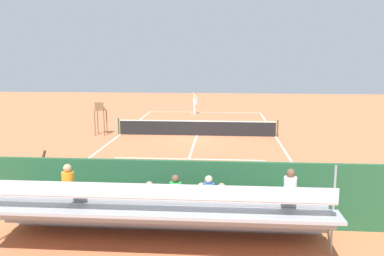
{
  "coord_description": "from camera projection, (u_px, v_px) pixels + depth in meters",
  "views": [
    {
      "loc": [
        -1.68,
        25.55,
        5.04
      ],
      "look_at": [
        0.0,
        4.0,
        1.2
      ],
      "focal_mm": 38.05,
      "sensor_mm": 36.0,
      "label": 1
    }
  ],
  "objects": [
    {
      "name": "ground_plane",
      "position": [
        197.0,
        136.0,
        26.09
      ],
      "size": [
        60.0,
        60.0,
        0.0
      ],
      "primitive_type": "plane",
      "color": "#CC7047"
    },
    {
      "name": "court_line_markings",
      "position": [
        197.0,
        135.0,
        26.13
      ],
      "size": [
        10.1,
        22.2,
        0.01
      ],
      "color": "white",
      "rests_on": "ground"
    },
    {
      "name": "tennis_net",
      "position": [
        197.0,
        128.0,
        26.01
      ],
      "size": [
        10.3,
        0.1,
        1.07
      ],
      "color": "black",
      "rests_on": "ground"
    },
    {
      "name": "backdrop_wall",
      "position": [
        166.0,
        193.0,
        12.18
      ],
      "size": [
        18.0,
        0.16,
        2.0
      ],
      "primitive_type": "cube",
      "color": "#235633",
      "rests_on": "ground"
    },
    {
      "name": "bleacher_stand",
      "position": [
        163.0,
        212.0,
        10.87
      ],
      "size": [
        9.06,
        2.4,
        2.48
      ],
      "color": "#9EA0A5",
      "rests_on": "ground"
    },
    {
      "name": "umpire_chair",
      "position": [
        100.0,
        115.0,
        26.08
      ],
      "size": [
        0.67,
        0.67,
        2.14
      ],
      "color": "brown",
      "rests_on": "ground"
    },
    {
      "name": "courtside_bench",
      "position": [
        258.0,
        201.0,
        12.75
      ],
      "size": [
        1.8,
        0.4,
        0.93
      ],
      "color": "#234C2D",
      "rests_on": "ground"
    },
    {
      "name": "equipment_bag",
      "position": [
        205.0,
        212.0,
        12.82
      ],
      "size": [
        0.9,
        0.36,
        0.36
      ],
      "primitive_type": "cube",
      "color": "#334C8C",
      "rests_on": "ground"
    },
    {
      "name": "tennis_player",
      "position": [
        195.0,
        102.0,
        35.59
      ],
      "size": [
        0.46,
        0.56,
        1.93
      ],
      "color": "white",
      "rests_on": "ground"
    },
    {
      "name": "tennis_racket",
      "position": [
        191.0,
        112.0,
        36.59
      ],
      "size": [
        0.41,
        0.58,
        0.03
      ],
      "color": "black",
      "rests_on": "ground"
    },
    {
      "name": "tennis_ball_near",
      "position": [
        211.0,
        116.0,
        34.24
      ],
      "size": [
        0.07,
        0.07,
        0.07
      ],
      "primitive_type": "sphere",
      "color": "#CCDB33",
      "rests_on": "ground"
    },
    {
      "name": "line_judge",
      "position": [
        41.0,
        178.0,
        13.6
      ],
      "size": [
        0.39,
        0.54,
        1.93
      ],
      "color": "#232328",
      "rests_on": "ground"
    }
  ]
}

